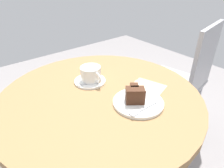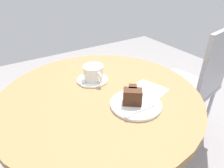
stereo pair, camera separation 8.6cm
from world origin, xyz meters
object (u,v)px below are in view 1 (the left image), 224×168
(teaspoon, at_px, (86,84))
(cake_plate, at_px, (138,102))
(cafe_chair, at_px, (186,76))
(saucer, at_px, (90,81))
(coffee_cup, at_px, (91,73))
(napkin, at_px, (146,89))
(fork, at_px, (141,110))
(cake_slice, at_px, (135,95))

(teaspoon, relative_size, cake_plate, 0.48)
(cafe_chair, bearing_deg, saucer, -18.32)
(coffee_cup, relative_size, cake_plate, 0.64)
(saucer, distance_m, napkin, 0.27)
(saucer, height_order, napkin, saucer)
(saucer, bearing_deg, cake_plate, 11.16)
(teaspoon, bearing_deg, cake_plate, 137.01)
(cake_plate, xyz_separation_m, napkin, (-0.05, 0.11, -0.00))
(teaspoon, height_order, fork, fork)
(cafe_chair, bearing_deg, napkin, 1.43)
(saucer, height_order, teaspoon, teaspoon)
(napkin, bearing_deg, coffee_cup, -144.30)
(cake_plate, bearing_deg, napkin, 117.60)
(cake_plate, relative_size, cake_slice, 2.15)
(napkin, bearing_deg, saucer, -143.49)
(teaspoon, bearing_deg, fork, 127.45)
(cake_slice, xyz_separation_m, napkin, (-0.04, 0.11, -0.04))
(teaspoon, xyz_separation_m, cafe_chair, (0.07, 0.75, -0.18))
(coffee_cup, distance_m, cafe_chair, 0.74)
(coffee_cup, bearing_deg, cake_plate, 9.95)
(coffee_cup, distance_m, cake_slice, 0.26)
(cake_slice, height_order, napkin, cake_slice)
(teaspoon, distance_m, cake_slice, 0.25)
(saucer, relative_size, coffee_cup, 1.14)
(saucer, bearing_deg, teaspoon, -59.82)
(cake_slice, height_order, cafe_chair, cafe_chair)
(coffee_cup, xyz_separation_m, cafe_chair, (0.09, 0.70, -0.21))
(teaspoon, relative_size, fork, 0.71)
(fork, height_order, cafe_chair, cafe_chair)
(cake_plate, bearing_deg, saucer, -168.84)
(cake_plate, relative_size, napkin, 1.04)
(coffee_cup, xyz_separation_m, cake_plate, (0.27, 0.05, -0.04))
(cake_slice, bearing_deg, saucer, -170.18)
(fork, distance_m, cafe_chair, 0.75)
(cafe_chair, bearing_deg, cake_plate, 4.13)
(teaspoon, bearing_deg, coffee_cup, -129.19)
(napkin, bearing_deg, cafe_chair, 101.99)
(coffee_cup, distance_m, napkin, 0.26)
(cake_slice, height_order, fork, cake_slice)
(saucer, bearing_deg, napkin, 36.51)
(saucer, bearing_deg, fork, 3.21)
(cake_slice, bearing_deg, coffee_cup, -171.47)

